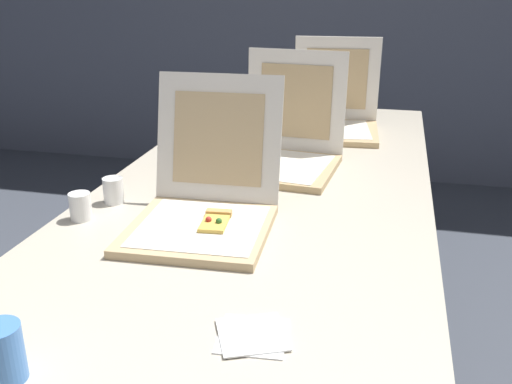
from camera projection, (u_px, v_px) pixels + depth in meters
The scene contains 10 objects.
table at pixel (263, 202), 1.78m from camera, with size 0.99×2.38×0.74m.
pizza_box_front at pixel (204, 207), 1.50m from camera, with size 0.37×0.46×0.36m.
pizza_box_middle at pixel (284, 152), 1.94m from camera, with size 0.38×0.41×0.37m.
pizza_box_back at pixel (334, 119), 2.36m from camera, with size 0.38×0.38×0.37m.
cup_white_near_center at pixel (113, 190), 1.65m from camera, with size 0.06×0.06×0.07m, color white.
cup_white_near_left at pixel (80, 206), 1.54m from camera, with size 0.06×0.06×0.07m, color white.
cup_white_far at pixel (227, 138), 2.17m from camera, with size 0.06×0.06×0.07m, color white.
cup_white_mid at pixel (185, 167), 1.85m from camera, with size 0.06×0.06×0.07m, color white.
cup_printed_front at pixel (1, 353), 0.93m from camera, with size 0.07×0.07×0.10m, color #477FCC.
napkin_pile at pixel (252, 335), 1.06m from camera, with size 0.16×0.16×0.01m.
Camera 1 is at (0.36, -0.96, 1.36)m, focal length 40.78 mm.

